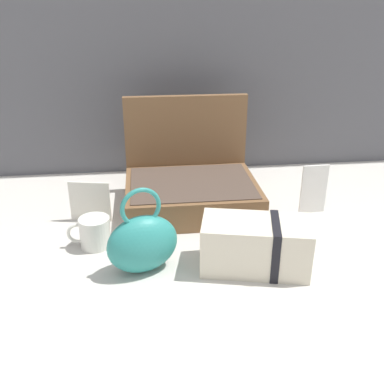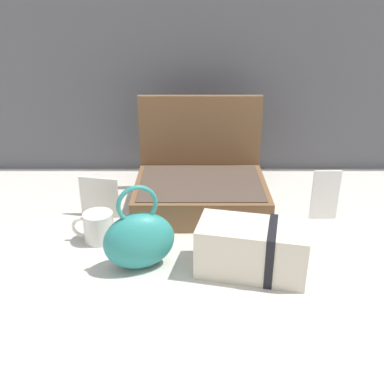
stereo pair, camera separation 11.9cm
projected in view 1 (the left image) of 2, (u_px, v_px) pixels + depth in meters
ground_plane at (183, 239)px, 1.27m from camera, size 6.00×6.00×0.00m
open_suitcase at (190, 184)px, 1.45m from camera, size 0.42×0.35×0.33m
teal_pouch_handbag at (143, 243)px, 1.09m from camera, size 0.20×0.15×0.23m
cream_toiletry_bag at (256, 245)px, 1.11m from camera, size 0.29×0.19×0.13m
coffee_mug at (94, 232)px, 1.22m from camera, size 0.12×0.08×0.09m
info_card_left at (314, 189)px, 1.39m from camera, size 0.08×0.01×0.16m
poster_card_right at (90, 202)px, 1.34m from camera, size 0.12×0.03×0.13m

